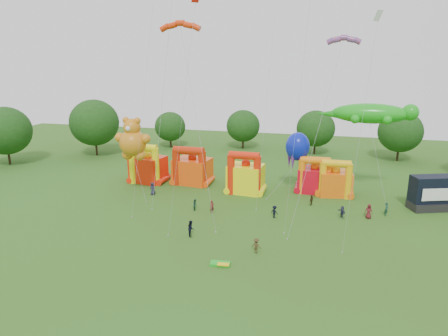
% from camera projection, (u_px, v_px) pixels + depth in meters
% --- Properties ---
extents(ground, '(160.00, 160.00, 0.00)m').
position_uv_depth(ground, '(206.00, 283.00, 37.24)').
color(ground, '#345417').
rests_on(ground, ground).
extents(tree_ring, '(124.99, 127.10, 12.07)m').
position_uv_depth(tree_ring, '(195.00, 217.00, 36.46)').
color(tree_ring, '#352314').
rests_on(tree_ring, ground).
extents(bouncy_castle_0, '(6.15, 5.35, 6.80)m').
position_uv_depth(bouncy_castle_0, '(147.00, 167.00, 67.43)').
color(bouncy_castle_0, red).
rests_on(bouncy_castle_0, ground).
extents(bouncy_castle_1, '(6.27, 5.30, 6.60)m').
position_uv_depth(bouncy_castle_1, '(192.00, 169.00, 66.58)').
color(bouncy_castle_1, '#F94C0D').
rests_on(bouncy_castle_1, ground).
extents(bouncy_castle_2, '(5.63, 4.72, 6.82)m').
position_uv_depth(bouncy_castle_2, '(245.00, 177.00, 61.95)').
color(bouncy_castle_2, '#FFF70D').
rests_on(bouncy_castle_2, ground).
extents(bouncy_castle_3, '(5.07, 4.09, 5.98)m').
position_uv_depth(bouncy_castle_3, '(314.00, 178.00, 62.29)').
color(bouncy_castle_3, red).
rests_on(bouncy_castle_3, ground).
extents(bouncy_castle_4, '(5.30, 4.51, 5.86)m').
position_uv_depth(bouncy_castle_4, '(335.00, 181.00, 60.74)').
color(bouncy_castle_4, orange).
rests_on(bouncy_castle_4, ground).
extents(stage_trailer, '(7.81, 5.09, 4.81)m').
position_uv_depth(stage_trailer, '(437.00, 193.00, 55.11)').
color(stage_trailer, black).
rests_on(stage_trailer, ground).
extents(teddy_bear_kite, '(6.20, 5.36, 12.11)m').
position_uv_depth(teddy_bear_kite, '(136.00, 157.00, 59.16)').
color(teddy_bear_kite, orange).
rests_on(teddy_bear_kite, ground).
extents(gecko_kite, '(14.34, 8.20, 14.16)m').
position_uv_depth(gecko_kite, '(375.00, 143.00, 57.44)').
color(gecko_kite, '#1AA717').
rests_on(gecko_kite, ground).
extents(octopus_kite, '(5.85, 7.18, 9.49)m').
position_uv_depth(octopus_kite, '(288.00, 168.00, 61.20)').
color(octopus_kite, '#0B1BB2').
rests_on(octopus_kite, ground).
extents(parafoil_kites, '(26.25, 10.95, 32.88)m').
position_uv_depth(parafoil_kites, '(246.00, 124.00, 48.72)').
color(parafoil_kites, red).
rests_on(parafoil_kites, ground).
extents(diamond_kites, '(29.22, 17.48, 41.55)m').
position_uv_depth(diamond_kites, '(250.00, 93.00, 48.04)').
color(diamond_kites, red).
rests_on(diamond_kites, ground).
extents(folded_kite_bundle, '(2.08, 1.24, 0.31)m').
position_uv_depth(folded_kite_bundle, '(221.00, 264.00, 40.43)').
color(folded_kite_bundle, green).
rests_on(folded_kite_bundle, ground).
extents(spectator_0, '(1.07, 0.81, 1.97)m').
position_uv_depth(spectator_0, '(153.00, 189.00, 61.29)').
color(spectator_0, '#222238').
rests_on(spectator_0, ground).
extents(spectator_1, '(0.73, 0.77, 1.78)m').
position_uv_depth(spectator_1, '(212.00, 207.00, 54.02)').
color(spectator_1, maroon).
rests_on(spectator_1, ground).
extents(spectator_2, '(0.68, 0.83, 1.60)m').
position_uv_depth(spectator_2, '(195.00, 205.00, 55.06)').
color(spectator_2, '#1C4734').
rests_on(spectator_2, ground).
extents(spectator_3, '(1.25, 1.07, 1.68)m').
position_uv_depth(spectator_3, '(275.00, 212.00, 52.34)').
color(spectator_3, black).
rests_on(spectator_3, ground).
extents(spectator_4, '(0.74, 1.00, 1.58)m').
position_uv_depth(spectator_4, '(312.00, 200.00, 56.90)').
color(spectator_4, '#3B2E17').
rests_on(spectator_4, ground).
extents(spectator_5, '(1.28, 1.51, 1.64)m').
position_uv_depth(spectator_5, '(342.00, 212.00, 52.32)').
color(spectator_5, '#2A2A46').
rests_on(spectator_5, ground).
extents(spectator_6, '(1.10, 0.86, 1.98)m').
position_uv_depth(spectator_6, '(369.00, 211.00, 52.08)').
color(spectator_6, maroon).
rests_on(spectator_6, ground).
extents(spectator_7, '(0.71, 0.81, 1.88)m').
position_uv_depth(spectator_7, '(386.00, 209.00, 53.01)').
color(spectator_7, '#193E2D').
rests_on(spectator_7, ground).
extents(spectator_8, '(0.98, 1.12, 1.94)m').
position_uv_depth(spectator_8, '(191.00, 228.00, 46.91)').
color(spectator_8, black).
rests_on(spectator_8, ground).
extents(spectator_9, '(1.20, 0.86, 1.68)m').
position_uv_depth(spectator_9, '(256.00, 246.00, 42.79)').
color(spectator_9, '#403119').
rests_on(spectator_9, ground).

